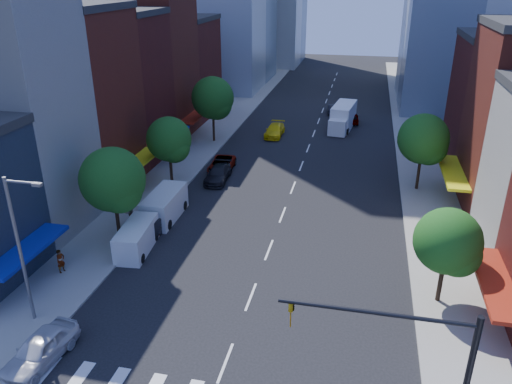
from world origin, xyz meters
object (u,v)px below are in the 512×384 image
(parked_car_rear, at_px, (218,174))
(box_truck, at_px, (343,118))
(parked_car_front, at_px, (40,350))
(traffic_car_oncoming, at_px, (332,109))
(cargo_van_near, at_px, (136,239))
(pedestrian_far, at_px, (129,212))
(taxi, at_px, (275,130))
(pedestrian_near, at_px, (61,261))
(cargo_van_far, at_px, (164,206))
(parked_car_second, at_px, (143,234))
(parked_car_third, at_px, (222,165))
(traffic_car_far, at_px, (352,118))

(parked_car_rear, height_order, box_truck, box_truck)
(parked_car_front, height_order, traffic_car_oncoming, parked_car_front)
(parked_car_rear, relative_size, cargo_van_near, 0.99)
(parked_car_rear, relative_size, pedestrian_far, 2.66)
(pedestrian_far, bearing_deg, taxi, -166.45)
(traffic_car_oncoming, bearing_deg, pedestrian_near, 66.77)
(cargo_van_far, bearing_deg, taxi, 78.48)
(cargo_van_far, xyz_separation_m, pedestrian_far, (-2.37, -1.56, -0.07))
(parked_car_second, bearing_deg, pedestrian_far, 129.47)
(parked_car_front, relative_size, parked_car_second, 0.97)
(pedestrian_near, relative_size, pedestrian_far, 0.91)
(parked_car_rear, distance_m, cargo_van_far, 9.20)
(cargo_van_near, relative_size, pedestrian_near, 2.94)
(parked_car_second, height_order, cargo_van_near, cargo_van_near)
(taxi, bearing_deg, parked_car_third, -103.41)
(traffic_car_oncoming, relative_size, box_truck, 0.48)
(traffic_car_far, bearing_deg, cargo_van_far, 63.62)
(box_truck, distance_m, pedestrian_near, 42.42)
(traffic_car_far, xyz_separation_m, box_truck, (-1.20, -3.12, 0.80))
(cargo_van_far, xyz_separation_m, box_truck, (12.88, 29.69, 0.35))
(taxi, xyz_separation_m, traffic_car_far, (9.30, 8.13, -0.03))
(cargo_van_near, distance_m, taxi, 30.54)
(traffic_car_far, bearing_deg, parked_car_third, 56.36)
(taxi, bearing_deg, parked_car_front, -96.26)
(pedestrian_near, bearing_deg, traffic_car_far, -6.58)
(parked_car_front, relative_size, box_truck, 0.59)
(parked_car_third, height_order, box_truck, box_truck)
(cargo_van_near, bearing_deg, traffic_car_far, 64.20)
(taxi, distance_m, pedestrian_far, 27.21)
(cargo_van_near, distance_m, cargo_van_far, 5.48)
(parked_car_rear, distance_m, pedestrian_far, 11.41)
(parked_car_front, bearing_deg, parked_car_rear, 92.05)
(traffic_car_oncoming, relative_size, traffic_car_far, 0.95)
(parked_car_third, distance_m, cargo_van_near, 17.17)
(parked_car_third, relative_size, cargo_van_far, 0.90)
(parked_car_rear, height_order, taxi, taxi)
(parked_car_third, distance_m, cargo_van_far, 11.73)
(traffic_car_far, height_order, box_truck, box_truck)
(parked_car_second, bearing_deg, box_truck, 67.55)
(parked_car_front, bearing_deg, parked_car_third, 93.23)
(parked_car_third, bearing_deg, traffic_car_oncoming, 66.51)
(traffic_car_oncoming, bearing_deg, pedestrian_far, 65.26)
(cargo_van_near, xyz_separation_m, traffic_car_oncoming, (10.99, 42.80, -0.37))
(cargo_van_far, relative_size, traffic_car_far, 1.33)
(pedestrian_near, height_order, pedestrian_far, pedestrian_far)
(parked_car_second, xyz_separation_m, parked_car_rear, (2.00, 13.24, -0.09))
(traffic_car_far, bearing_deg, parked_car_rear, 59.97)
(parked_car_third, xyz_separation_m, cargo_van_far, (-1.60, -11.61, 0.46))
(parked_car_front, height_order, taxi, parked_car_front)
(cargo_van_far, height_order, box_truck, box_truck)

